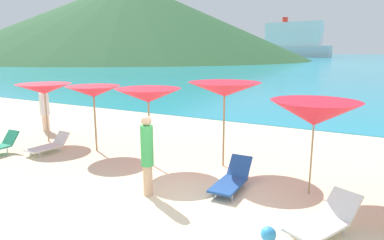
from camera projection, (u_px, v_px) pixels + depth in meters
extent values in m
cube|color=beige|center=(290.00, 124.00, 15.93)|extent=(50.00, 100.00, 0.30)
cube|color=teal|center=(373.00, 57.00, 203.61)|extent=(650.00, 440.00, 0.02)
cone|color=#2D5B33|center=(131.00, 21.00, 133.41)|extent=(138.23, 138.23, 30.36)
cylinder|color=#9E7F59|center=(46.00, 114.00, 12.13)|extent=(0.05, 0.05, 2.01)
cone|color=red|center=(44.00, 89.00, 11.95)|extent=(1.95, 1.95, 0.36)
sphere|color=#9E7F59|center=(44.00, 85.00, 11.93)|extent=(0.07, 0.07, 0.07)
cylinder|color=#9E7F59|center=(95.00, 120.00, 10.93)|extent=(0.06, 0.06, 2.05)
cone|color=red|center=(93.00, 91.00, 10.74)|extent=(1.85, 1.85, 0.35)
sphere|color=#9E7F59|center=(93.00, 88.00, 10.72)|extent=(0.07, 0.07, 0.07)
cylinder|color=#9E7F59|center=(149.00, 129.00, 9.61)|extent=(0.05, 0.05, 2.11)
cone|color=red|center=(148.00, 95.00, 9.42)|extent=(1.98, 1.98, 0.39)
sphere|color=#9E7F59|center=(148.00, 91.00, 9.39)|extent=(0.07, 0.07, 0.07)
cylinder|color=#9E7F59|center=(224.00, 127.00, 9.42)|extent=(0.05, 0.05, 2.30)
cone|color=red|center=(224.00, 89.00, 9.21)|extent=(2.21, 2.21, 0.39)
sphere|color=#9E7F59|center=(225.00, 85.00, 9.19)|extent=(0.07, 0.07, 0.07)
cylinder|color=#9E7F59|center=(312.00, 152.00, 7.56)|extent=(0.04, 0.04, 2.03)
cone|color=red|center=(315.00, 113.00, 7.39)|extent=(2.09, 2.09, 0.55)
sphere|color=#9E7F59|center=(315.00, 106.00, 7.35)|extent=(0.07, 0.07, 0.07)
cube|color=white|center=(317.00, 227.00, 5.93)|extent=(1.04, 1.30, 0.05)
cube|color=white|center=(342.00, 204.00, 6.34)|extent=(0.72, 0.66, 0.45)
cylinder|color=silver|center=(291.00, 232.00, 5.96)|extent=(0.04, 0.04, 0.16)
cylinder|color=silver|center=(318.00, 219.00, 6.42)|extent=(0.04, 0.04, 0.16)
cylinder|color=silver|center=(344.00, 231.00, 6.00)|extent=(0.04, 0.04, 0.16)
cube|color=white|center=(44.00, 148.00, 10.76)|extent=(0.63, 1.08, 0.05)
cube|color=white|center=(62.00, 138.00, 11.27)|extent=(0.55, 0.37, 0.40)
cylinder|color=silver|center=(31.00, 153.00, 10.64)|extent=(0.04, 0.04, 0.17)
cylinder|color=silver|center=(40.00, 155.00, 10.39)|extent=(0.04, 0.04, 0.17)
cylinder|color=silver|center=(51.00, 147.00, 11.24)|extent=(0.04, 0.04, 0.17)
cylinder|color=silver|center=(60.00, 149.00, 10.99)|extent=(0.04, 0.04, 0.17)
cube|color=#1E478C|center=(228.00, 185.00, 7.80)|extent=(0.58, 1.16, 0.05)
cube|color=#1E478C|center=(240.00, 166.00, 8.40)|extent=(0.54, 0.41, 0.48)
cylinder|color=silver|center=(212.00, 193.00, 7.62)|extent=(0.04, 0.04, 0.16)
cylinder|color=silver|center=(232.00, 197.00, 7.40)|extent=(0.04, 0.04, 0.16)
cylinder|color=silver|center=(226.00, 181.00, 8.31)|extent=(0.04, 0.04, 0.16)
cylinder|color=silver|center=(244.00, 185.00, 8.09)|extent=(0.04, 0.04, 0.16)
cube|color=#268C66|center=(11.00, 138.00, 10.98)|extent=(0.51, 0.35, 0.45)
cylinder|color=silver|center=(7.00, 151.00, 10.68)|extent=(0.04, 0.04, 0.23)
cylinder|color=beige|center=(46.00, 123.00, 13.84)|extent=(0.28, 0.28, 0.69)
cylinder|color=white|center=(44.00, 104.00, 13.68)|extent=(0.37, 0.37, 0.89)
sphere|color=beige|center=(43.00, 90.00, 13.57)|extent=(0.22, 0.22, 0.22)
cylinder|color=#DBAA84|center=(148.00, 180.00, 7.63)|extent=(0.21, 0.21, 0.71)
cylinder|color=#3FB259|center=(147.00, 146.00, 7.47)|extent=(0.28, 0.28, 0.92)
sphere|color=#DBAA84|center=(146.00, 121.00, 7.36)|extent=(0.23, 0.23, 0.23)
sphere|color=#3399D8|center=(268.00, 234.00, 5.79)|extent=(0.27, 0.27, 0.27)
cube|color=silver|center=(292.00, 52.00, 197.04)|extent=(43.25, 13.49, 6.26)
cube|color=white|center=(293.00, 34.00, 195.07)|extent=(32.51, 10.76, 13.46)
cylinder|color=red|center=(285.00, 20.00, 196.39)|extent=(3.22, 3.22, 3.00)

